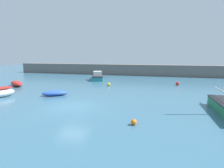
# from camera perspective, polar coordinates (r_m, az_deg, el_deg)

# --- Properties ---
(ground_plane) EXTENTS (120.00, 120.00, 0.20)m
(ground_plane) POSITION_cam_1_polar(r_m,az_deg,el_deg) (15.42, -12.84, -7.56)
(ground_plane) COLOR #38667F
(harbor_breakwater) EXTENTS (53.88, 2.95, 2.38)m
(harbor_breakwater) POSITION_cam_1_polar(r_m,az_deg,el_deg) (40.03, 4.85, 4.70)
(harbor_breakwater) COLOR #66605B
(harbor_breakwater) RESTS_ON ground_plane
(rowboat_blue_near) EXTENTS (2.92, 2.39, 0.57)m
(rowboat_blue_near) POSITION_cam_1_polar(r_m,az_deg,el_deg) (20.00, -18.14, -2.82)
(rowboat_blue_near) COLOR #2D56B7
(rowboat_blue_near) RESTS_ON ground_plane
(open_tender_yellow) EXTENTS (3.43, 2.77, 0.76)m
(open_tender_yellow) POSITION_cam_1_polar(r_m,az_deg,el_deg) (28.40, -28.74, 0.14)
(open_tender_yellow) COLOR red
(open_tender_yellow) RESTS_ON ground_plane
(rowboat_with_red_cover) EXTENTS (2.27, 3.04, 1.06)m
(rowboat_with_red_cover) POSITION_cam_1_polar(r_m,az_deg,el_deg) (21.63, -32.74, -2.27)
(rowboat_with_red_cover) COLOR white
(rowboat_with_red_cover) RESTS_ON ground_plane
(motorboat_grey_hull) EXTENTS (3.23, 5.19, 1.60)m
(motorboat_grey_hull) POSITION_cam_1_polar(r_m,az_deg,el_deg) (31.55, -4.72, 2.38)
(motorboat_grey_hull) COLOR teal
(motorboat_grey_hull) RESTS_ON ground_plane
(mooring_buoy_red) EXTENTS (0.52, 0.52, 0.52)m
(mooring_buoy_red) POSITION_cam_1_polar(r_m,az_deg,el_deg) (27.48, 20.60, 0.16)
(mooring_buoy_red) COLOR red
(mooring_buoy_red) RESTS_ON ground_plane
(mooring_buoy_orange) EXTENTS (0.37, 0.37, 0.37)m
(mooring_buoy_orange) POSITION_cam_1_polar(r_m,az_deg,el_deg) (11.23, 7.12, -12.25)
(mooring_buoy_orange) COLOR orange
(mooring_buoy_orange) RESTS_ON ground_plane
(mooring_buoy_yellow) EXTENTS (0.47, 0.47, 0.47)m
(mooring_buoy_yellow) POSITION_cam_1_polar(r_m,az_deg,el_deg) (25.17, -1.07, -0.09)
(mooring_buoy_yellow) COLOR yellow
(mooring_buoy_yellow) RESTS_ON ground_plane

